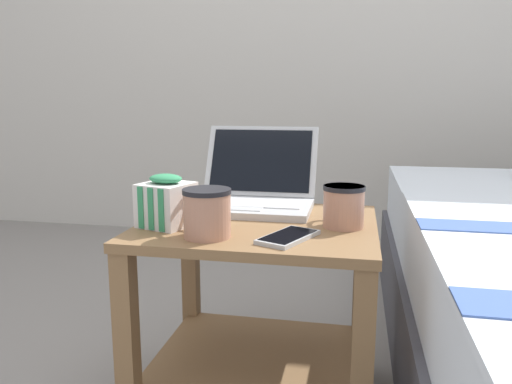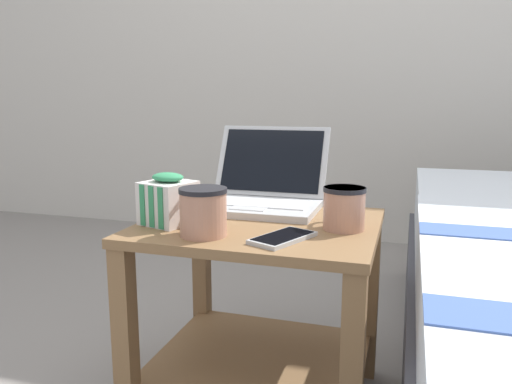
{
  "view_description": "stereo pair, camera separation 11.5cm",
  "coord_description": "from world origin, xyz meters",
  "px_view_note": "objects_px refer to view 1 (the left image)",
  "views": [
    {
      "loc": [
        0.22,
        -1.14,
        0.77
      ],
      "look_at": [
        0.0,
        -0.04,
        0.56
      ],
      "focal_mm": 35.0,
      "sensor_mm": 36.0,
      "label": 1
    },
    {
      "loc": [
        0.34,
        -1.12,
        0.77
      ],
      "look_at": [
        0.0,
        -0.04,
        0.56
      ],
      "focal_mm": 35.0,
      "sensor_mm": 36.0,
      "label": 2
    }
  ],
  "objects_px": {
    "mug_front_left": "(206,210)",
    "cell_phone": "(288,237)",
    "laptop": "(254,191)",
    "snack_bag": "(166,202)",
    "mug_front_right": "(343,204)"
  },
  "relations": [
    {
      "from": "laptop",
      "to": "mug_front_right",
      "type": "bearing_deg",
      "value": -35.1
    },
    {
      "from": "snack_bag",
      "to": "mug_front_right",
      "type": "bearing_deg",
      "value": 10.22
    },
    {
      "from": "mug_front_right",
      "to": "cell_phone",
      "type": "height_order",
      "value": "mug_front_right"
    },
    {
      "from": "snack_bag",
      "to": "cell_phone",
      "type": "height_order",
      "value": "snack_bag"
    },
    {
      "from": "mug_front_left",
      "to": "snack_bag",
      "type": "relative_size",
      "value": 0.96
    },
    {
      "from": "mug_front_right",
      "to": "cell_phone",
      "type": "distance_m",
      "value": 0.18
    },
    {
      "from": "laptop",
      "to": "snack_bag",
      "type": "height_order",
      "value": "laptop"
    },
    {
      "from": "mug_front_left",
      "to": "cell_phone",
      "type": "height_order",
      "value": "mug_front_left"
    },
    {
      "from": "mug_front_left",
      "to": "mug_front_right",
      "type": "bearing_deg",
      "value": 26.78
    },
    {
      "from": "snack_bag",
      "to": "cell_phone",
      "type": "distance_m",
      "value": 0.3
    },
    {
      "from": "mug_front_left",
      "to": "laptop",
      "type": "bearing_deg",
      "value": 83.16
    },
    {
      "from": "mug_front_left",
      "to": "mug_front_right",
      "type": "relative_size",
      "value": 0.98
    },
    {
      "from": "laptop",
      "to": "mug_front_left",
      "type": "bearing_deg",
      "value": -96.84
    },
    {
      "from": "snack_bag",
      "to": "cell_phone",
      "type": "relative_size",
      "value": 0.8
    },
    {
      "from": "laptop",
      "to": "mug_front_left",
      "type": "relative_size",
      "value": 2.51
    }
  ]
}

